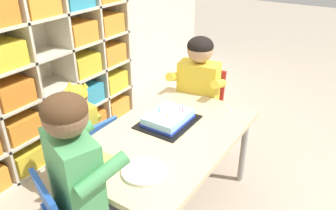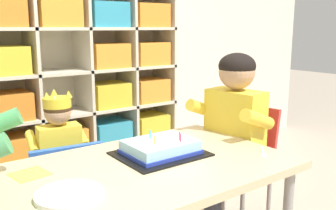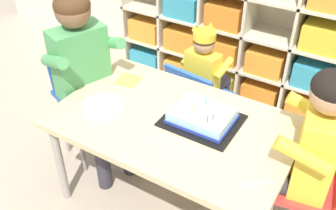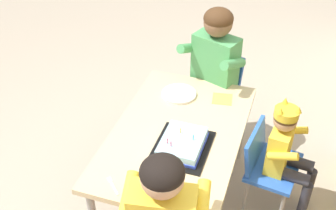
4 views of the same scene
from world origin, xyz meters
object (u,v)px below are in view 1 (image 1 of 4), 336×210
(adult_helper_seated, at_px, (88,171))
(guest_at_table_side, at_px, (196,89))
(child_with_crown, at_px, (77,125))
(classroom_chair_guest_side, at_px, (200,106))
(birthday_cake_on_tray, at_px, (168,119))
(activity_table, at_px, (166,142))
(classroom_chair_blue, at_px, (89,149))
(fork_by_napkin, at_px, (229,109))
(paper_plate_stack, at_px, (144,171))

(adult_helper_seated, xyz_separation_m, guest_at_table_side, (1.20, 0.09, -0.07))
(child_with_crown, distance_m, classroom_chair_guest_side, 0.99)
(guest_at_table_side, height_order, birthday_cake_on_tray, guest_at_table_side)
(activity_table, bearing_deg, classroom_chair_blue, 105.16)
(child_with_crown, bearing_deg, classroom_chair_guest_side, 158.29)
(child_with_crown, bearing_deg, adult_helper_seated, 59.73)
(adult_helper_seated, height_order, fork_by_napkin, adult_helper_seated)
(classroom_chair_blue, bearing_deg, adult_helper_seated, 55.27)
(adult_helper_seated, xyz_separation_m, classroom_chair_guest_side, (1.31, 0.10, -0.27))
(adult_helper_seated, bearing_deg, guest_at_table_side, -65.66)
(fork_by_napkin, bearing_deg, activity_table, 114.64)
(child_with_crown, bearing_deg, classroom_chair_blue, 90.77)
(guest_at_table_side, bearing_deg, classroom_chair_guest_side, 90.00)
(birthday_cake_on_tray, distance_m, fork_by_napkin, 0.46)
(guest_at_table_side, distance_m, paper_plate_stack, 1.00)
(activity_table, height_order, adult_helper_seated, adult_helper_seated)
(classroom_chair_guest_side, bearing_deg, child_with_crown, -128.70)
(fork_by_napkin, bearing_deg, classroom_chair_blue, 87.01)
(guest_at_table_side, distance_m, birthday_cake_on_tray, 0.49)
(activity_table, xyz_separation_m, birthday_cake_on_tray, (0.12, 0.07, 0.08))
(birthday_cake_on_tray, bearing_deg, child_with_crown, 114.39)
(activity_table, xyz_separation_m, child_with_crown, (-0.13, 0.63, -0.02))
(classroom_chair_blue, xyz_separation_m, paper_plate_stack, (-0.22, -0.63, 0.23))
(classroom_chair_blue, distance_m, guest_at_table_side, 0.89)
(classroom_chair_blue, relative_size, child_with_crown, 0.70)
(adult_helper_seated, bearing_deg, fork_by_napkin, -81.74)
(activity_table, distance_m, fork_by_napkin, 0.54)
(birthday_cake_on_tray, bearing_deg, adult_helper_seated, -178.13)
(fork_by_napkin, bearing_deg, paper_plate_stack, 129.35)
(classroom_chair_blue, relative_size, guest_at_table_side, 0.58)
(birthday_cake_on_tray, distance_m, paper_plate_stack, 0.51)
(classroom_chair_guest_side, height_order, guest_at_table_side, guest_at_table_side)
(classroom_chair_blue, bearing_deg, fork_by_napkin, 139.59)
(classroom_chair_blue, bearing_deg, birthday_cake_on_tray, 127.59)
(classroom_chair_guest_side, distance_m, guest_at_table_side, 0.23)
(fork_by_napkin, bearing_deg, child_with_crown, 82.86)
(birthday_cake_on_tray, xyz_separation_m, paper_plate_stack, (-0.48, -0.17, -0.02))
(classroom_chair_blue, height_order, guest_at_table_side, guest_at_table_side)
(child_with_crown, xyz_separation_m, birthday_cake_on_tray, (0.26, -0.56, 0.10))
(classroom_chair_blue, height_order, classroom_chair_guest_side, classroom_chair_guest_side)
(child_with_crown, relative_size, adult_helper_seated, 0.76)
(child_with_crown, bearing_deg, activity_table, 109.49)
(classroom_chair_guest_side, bearing_deg, paper_plate_stack, -86.36)
(adult_helper_seated, height_order, classroom_chair_guest_side, adult_helper_seated)
(activity_table, bearing_deg, birthday_cake_on_tray, 28.88)
(activity_table, bearing_deg, adult_helper_seated, 175.66)
(classroom_chair_blue, bearing_deg, guest_at_table_side, 159.48)
(fork_by_napkin, bearing_deg, classroom_chair_guest_side, 11.68)
(classroom_chair_guest_side, height_order, fork_by_napkin, classroom_chair_guest_side)
(adult_helper_seated, height_order, guest_at_table_side, adult_helper_seated)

